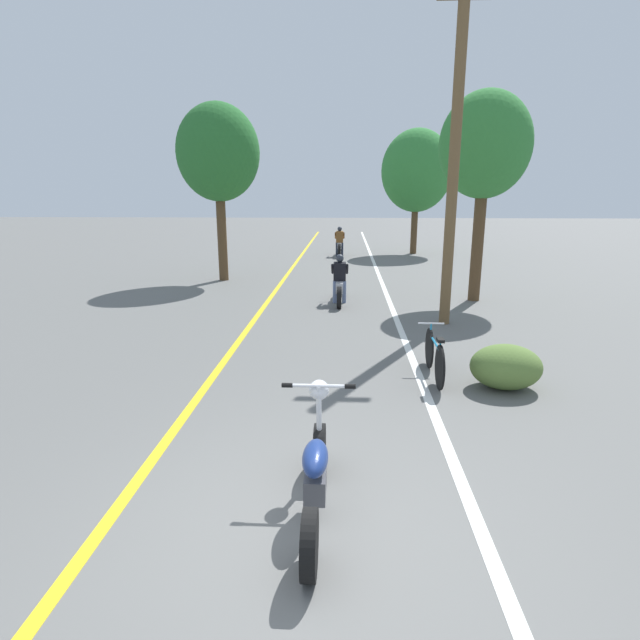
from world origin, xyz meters
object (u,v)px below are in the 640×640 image
roadside_tree_right_near (485,147)px  motorcycle_foreground (316,472)px  roadside_tree_left (218,154)px  bicycle_parked (434,356)px  utility_pole (455,153)px  motorcycle_rider_lead (340,284)px  motorcycle_rider_far (340,245)px  roadside_tree_right_far (417,171)px

roadside_tree_right_near → motorcycle_foreground: (-3.93, -10.01, -3.73)m
roadside_tree_left → bicycle_parked: roadside_tree_left is taller
utility_pole → motorcycle_rider_lead: (-2.49, 2.20, -3.30)m
motorcycle_rider_far → motorcycle_rider_lead: bearing=-89.2°
motorcycle_rider_lead → motorcycle_rider_far: (-0.14, 10.66, 0.02)m
utility_pole → bicycle_parked: utility_pole is taller
motorcycle_foreground → motorcycle_rider_far: motorcycle_rider_far is taller
motorcycle_rider_far → bicycle_parked: (1.78, -16.47, -0.16)m
motorcycle_foreground → motorcycle_rider_far: size_ratio=1.02×
motorcycle_rider_far → bicycle_parked: bearing=-83.8°
roadside_tree_right_near → roadside_tree_left: 8.51m
roadside_tree_left → roadside_tree_right_near: bearing=-20.9°
motorcycle_rider_lead → motorcycle_rider_far: bearing=90.8°
motorcycle_rider_lead → bicycle_parked: motorcycle_rider_lead is taller
roadside_tree_right_far → roadside_tree_right_near: bearing=-88.8°
utility_pole → roadside_tree_right_near: 3.03m
roadside_tree_left → bicycle_parked: (5.76, -9.34, -3.87)m
utility_pole → roadside_tree_right_near: (1.34, 2.70, 0.35)m
utility_pole → roadside_tree_right_near: bearing=63.6°
roadside_tree_left → motorcycle_rider_far: roadside_tree_left is taller
bicycle_parked → motorcycle_rider_far: bearing=96.2°
roadside_tree_right_far → roadside_tree_left: size_ratio=1.03×
roadside_tree_left → motorcycle_rider_lead: size_ratio=2.87×
motorcycle_foreground → motorcycle_rider_far: bearing=90.1°
roadside_tree_right_far → motorcycle_foreground: bearing=-99.7°
roadside_tree_right_far → motorcycle_foreground: (-3.68, -21.46, -3.60)m
roadside_tree_right_near → motorcycle_rider_lead: size_ratio=2.74×
roadside_tree_right_near → roadside_tree_left: size_ratio=0.96×
motorcycle_rider_lead → bicycle_parked: 6.04m
roadside_tree_left → bicycle_parked: 11.63m
roadside_tree_right_near → roadside_tree_left: roadside_tree_left is taller
roadside_tree_left → motorcycle_rider_far: bearing=60.8°
utility_pole → motorcycle_foreground: (-2.59, -7.31, -3.38)m
motorcycle_rider_lead → bicycle_parked: size_ratio=1.20×
roadside_tree_right_far → motorcycle_rider_far: roadside_tree_right_far is taller
roadside_tree_right_far → motorcycle_rider_lead: size_ratio=2.94×
roadside_tree_right_far → motorcycle_foreground: roadside_tree_right_far is taller
roadside_tree_right_near → motorcycle_rider_far: size_ratio=2.76×
utility_pole → motorcycle_foreground: size_ratio=3.59×
roadside_tree_right_far → motorcycle_rider_lead: roadside_tree_right_far is taller
utility_pole → motorcycle_rider_far: utility_pole is taller
motorcycle_foreground → motorcycle_rider_lead: motorcycle_rider_lead is taller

